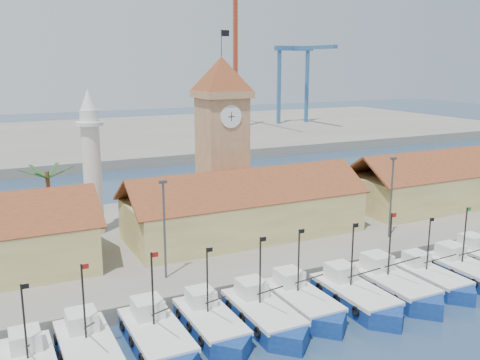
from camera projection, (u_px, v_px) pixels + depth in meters
ground at (355, 321)px, 43.37m from camera, size 400.00×400.00×0.00m
quay at (230, 231)px, 64.21m from camera, size 140.00×32.00×1.50m
terminal at (90, 138)px, 139.44m from camera, size 240.00×80.00×2.00m
boat_1 at (89, 354)px, 37.04m from camera, size 3.62×9.91×7.50m
boat_2 at (158, 340)px, 38.91m from camera, size 3.69×10.10×7.64m
boat_3 at (212, 326)px, 41.16m from camera, size 3.46×9.47×7.16m
boat_4 at (265, 317)px, 42.50m from camera, size 3.65×9.99×7.56m
boat_5 at (303, 304)px, 44.77m from camera, size 3.59×9.85×7.45m
boat_6 at (357, 298)px, 45.83m from camera, size 3.68×10.09×7.63m
boat_7 at (395, 287)px, 47.95m from camera, size 3.82×10.46×7.91m
boat_8 at (433, 280)px, 49.84m from camera, size 3.32×9.09×6.88m
boat_9 at (469, 273)px, 51.27m from camera, size 3.62×9.91×7.50m
hall_center at (245, 213)px, 60.01m from camera, size 27.04×10.13×7.61m
hall_right at (451, 185)px, 73.83m from camera, size 31.20×10.13×7.61m
clock_tower at (222, 136)px, 63.53m from camera, size 5.80×5.80×22.70m
minaret at (92, 162)px, 59.29m from camera, size 3.00×3.00×16.30m
palm_tree at (49, 201)px, 56.13m from camera, size 5.60×5.03×8.39m
lamp_posts at (286, 208)px, 52.68m from camera, size 80.70×0.25×9.03m
crane_red_right at (238, 36)px, 145.12m from camera, size 1.00×35.23×45.32m
gantry at (300, 63)px, 159.15m from camera, size 13.00×22.00×23.20m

